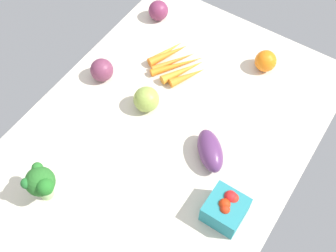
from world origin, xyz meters
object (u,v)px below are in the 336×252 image
(broccoli_head, at_px, (41,183))
(red_onion_near_basket, at_px, (102,70))
(eggplant, at_px, (210,151))
(heirloom_tomato_green, at_px, (146,99))
(carrot_bunch, at_px, (177,64))
(red_onion_center, at_px, (158,11))
(berry_basket, at_px, (226,208))
(heirloom_tomato_orange, at_px, (266,61))

(broccoli_head, bearing_deg, red_onion_near_basket, -162.31)
(broccoli_head, height_order, eggplant, broccoli_head)
(heirloom_tomato_green, height_order, carrot_bunch, heirloom_tomato_green)
(red_onion_center, bearing_deg, carrot_bunch, 48.94)
(eggplant, relative_size, berry_basket, 1.39)
(red_onion_center, distance_m, berry_basket, 0.73)
(broccoli_head, xyz_separation_m, carrot_bunch, (-0.56, 0.04, -0.06))
(broccoli_head, height_order, berry_basket, broccoli_head)
(heirloom_tomato_green, bearing_deg, heirloom_tomato_orange, 145.86)
(broccoli_head, xyz_separation_m, eggplant, (-0.33, 0.29, -0.04))
(heirloom_tomato_orange, bearing_deg, berry_basket, 15.25)
(red_onion_center, bearing_deg, berry_basket, 47.35)
(red_onion_center, distance_m, eggplant, 0.56)
(red_onion_near_basket, xyz_separation_m, heirloom_tomato_orange, (-0.31, 0.40, -0.00))
(red_onion_center, height_order, red_onion_near_basket, red_onion_near_basket)
(carrot_bunch, height_order, eggplant, eggplant)
(red_onion_center, xyz_separation_m, red_onion_near_basket, (0.31, 0.00, 0.00))
(red_onion_center, xyz_separation_m, eggplant, (0.37, 0.42, -0.00))
(heirloom_tomato_green, distance_m, berry_basket, 0.39)
(heirloom_tomato_green, relative_size, berry_basket, 0.80)
(berry_basket, relative_size, heirloom_tomato_orange, 1.40)
(broccoli_head, relative_size, red_onion_center, 1.73)
(broccoli_head, distance_m, berry_basket, 0.46)
(red_onion_near_basket, relative_size, heirloom_tomato_orange, 1.05)
(broccoli_head, relative_size, carrot_bunch, 0.63)
(red_onion_near_basket, bearing_deg, berry_basket, 71.09)
(red_onion_center, relative_size, berry_basket, 0.71)
(heirloom_tomato_green, distance_m, carrot_bunch, 0.18)
(red_onion_center, distance_m, red_onion_near_basket, 0.31)
(heirloom_tomato_green, xyz_separation_m, carrot_bunch, (-0.18, -0.01, -0.02))
(broccoli_head, height_order, carrot_bunch, broccoli_head)
(eggplant, bearing_deg, carrot_bunch, -176.33)
(berry_basket, bearing_deg, red_onion_center, -132.65)
(broccoli_head, bearing_deg, carrot_bunch, 175.73)
(heirloom_tomato_orange, bearing_deg, red_onion_center, -90.44)
(heirloom_tomato_green, xyz_separation_m, red_onion_near_basket, (-0.02, -0.18, -0.00))
(eggplant, bearing_deg, red_onion_center, -176.07)
(red_onion_center, bearing_deg, eggplant, 48.56)
(broccoli_head, relative_size, heirloom_tomato_orange, 1.73)
(heirloom_tomato_green, relative_size, carrot_bunch, 0.41)
(broccoli_head, bearing_deg, berry_basket, 117.00)
(heirloom_tomato_green, distance_m, eggplant, 0.24)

